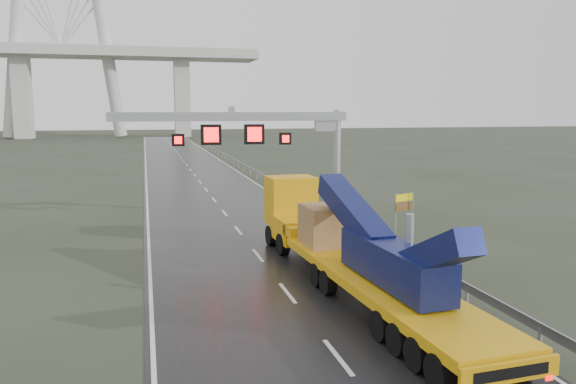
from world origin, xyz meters
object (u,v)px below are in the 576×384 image
object	(u,v)px
exit_sign_pair	(404,206)
striped_barrier	(331,205)
heavy_haul_truck	(338,239)
sign_gantry	(265,136)

from	to	relation	value
exit_sign_pair	striped_barrier	distance (m)	7.93
heavy_haul_truck	striped_barrier	world-z (taller)	heavy_haul_truck
exit_sign_pair	striped_barrier	size ratio (longest dim) A/B	2.06
heavy_haul_truck	exit_sign_pair	xyz separation A→B (m)	(6.37, 6.78, 0.05)
heavy_haul_truck	exit_sign_pair	world-z (taller)	heavy_haul_truck
sign_gantry	exit_sign_pair	xyz separation A→B (m)	(6.90, -5.73, -3.85)
heavy_haul_truck	striped_barrier	xyz separation A→B (m)	(4.51, 14.41, -1.11)
striped_barrier	exit_sign_pair	bearing A→B (deg)	-77.10
sign_gantry	exit_sign_pair	world-z (taller)	sign_gantry
heavy_haul_truck	exit_sign_pair	bearing A→B (deg)	43.77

